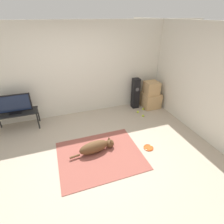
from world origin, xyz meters
TOP-DOWN VIEW (x-y plane):
  - ground_plane at (0.00, 0.00)m, footprint 12.00×12.00m
  - wall_back at (0.00, 2.10)m, footprint 8.00×0.06m
  - wall_right at (2.60, 0.00)m, footprint 0.06×8.00m
  - area_rug at (0.04, 0.03)m, footprint 1.75×1.46m
  - dog at (-0.01, 0.18)m, footprint 1.01×0.32m
  - frisbee at (1.14, -0.10)m, footprint 0.22×0.22m
  - cardboard_box_lower at (2.21, 1.67)m, footprint 0.52×0.50m
  - cardboard_box_upper at (2.19, 1.69)m, footprint 0.42×0.40m
  - floor_speaker at (1.72, 1.82)m, footprint 0.21×0.21m
  - tv_stand at (-1.68, 1.75)m, footprint 1.02×0.44m
  - tv at (-1.68, 1.75)m, footprint 0.82×0.20m
  - tennis_ball_by_boxes at (1.89, 1.55)m, footprint 0.07×0.07m
  - tennis_ball_near_speaker at (1.68, 1.17)m, footprint 0.07×0.07m
  - tennis_ball_loose_on_carpet at (1.64, 1.43)m, footprint 0.07×0.07m

SIDE VIEW (x-z plane):
  - ground_plane at x=0.00m, z-range 0.00..0.00m
  - area_rug at x=0.04m, z-range 0.00..0.01m
  - frisbee at x=1.14m, z-range 0.00..0.03m
  - tennis_ball_by_boxes at x=1.89m, z-range 0.00..0.07m
  - tennis_ball_near_speaker at x=1.68m, z-range 0.00..0.07m
  - tennis_ball_loose_on_carpet at x=1.64m, z-range 0.00..0.07m
  - dog at x=-0.01m, z-range 0.00..0.28m
  - cardboard_box_lower at x=2.21m, z-range 0.00..0.46m
  - tv_stand at x=-1.68m, z-range 0.18..0.65m
  - floor_speaker at x=1.72m, z-range 0.00..0.96m
  - cardboard_box_upper at x=2.19m, z-range 0.46..0.84m
  - tv at x=-1.68m, z-range 0.46..0.95m
  - wall_back at x=0.00m, z-range 0.00..2.55m
  - wall_right at x=2.60m, z-range 0.00..2.55m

